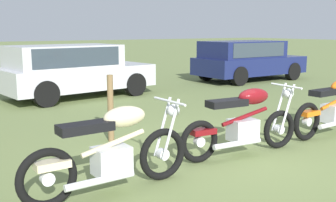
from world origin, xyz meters
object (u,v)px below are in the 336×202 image
object	(u,v)px
motorcycle_cream	(112,151)
motorcycle_orange	(334,107)
motorcycle_maroon	(243,122)
fence_post_wooden	(111,108)
car_silver	(71,67)
car_navy	(246,58)

from	to	relation	value
motorcycle_cream	motorcycle_orange	xyz separation A→B (m)	(4.44, 0.21, -0.01)
motorcycle_orange	motorcycle_maroon	bearing A→B (deg)	178.56
motorcycle_maroon	fence_post_wooden	size ratio (longest dim) A/B	1.87
motorcycle_maroon	fence_post_wooden	bearing A→B (deg)	131.81
motorcycle_maroon	car_silver	xyz separation A→B (m)	(-0.29, 6.30, 0.34)
motorcycle_orange	car_silver	bearing A→B (deg)	110.08
motorcycle_cream	car_navy	distance (m)	10.79
motorcycle_orange	car_silver	world-z (taller)	car_silver
motorcycle_cream	fence_post_wooden	world-z (taller)	fence_post_wooden
motorcycle_cream	fence_post_wooden	xyz separation A→B (m)	(0.93, 1.98, 0.06)
motorcycle_orange	fence_post_wooden	xyz separation A→B (m)	(-3.51, 1.76, 0.07)
fence_post_wooden	motorcycle_cream	bearing A→B (deg)	-115.26
motorcycle_maroon	fence_post_wooden	world-z (taller)	fence_post_wooden
car_silver	motorcycle_orange	bearing A→B (deg)	-75.01
car_navy	fence_post_wooden	world-z (taller)	car_navy
motorcycle_maroon	car_navy	size ratio (longest dim) A/B	0.51
motorcycle_orange	car_navy	xyz separation A→B (m)	(4.08, 6.39, 0.35)
motorcycle_cream	car_silver	bearing A→B (deg)	71.98
car_silver	car_navy	world-z (taller)	same
motorcycle_cream	motorcycle_maroon	world-z (taller)	same
motorcycle_cream	motorcycle_orange	size ratio (longest dim) A/B	0.99
car_silver	car_navy	xyz separation A→B (m)	(6.57, 0.09, 0.00)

